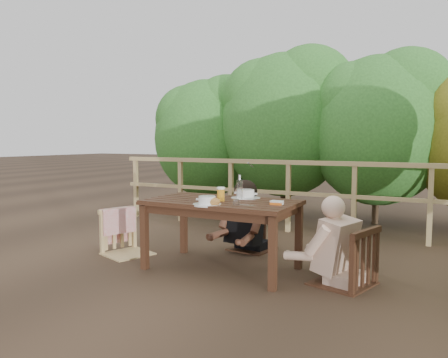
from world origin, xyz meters
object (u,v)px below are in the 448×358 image
at_px(butter_tub, 277,203).
at_px(bread_roll, 213,202).
at_px(soup_far, 246,194).
at_px(chair_right, 344,229).
at_px(chair_left, 127,213).
at_px(chair_far, 252,210).
at_px(tumbler, 236,203).
at_px(diner_right, 347,213).
at_px(soup_near, 207,201).
at_px(bottle, 240,188).
at_px(woman, 253,196).
at_px(beer_glass, 221,195).
at_px(table, 222,235).

bearing_deg(butter_tub, bread_roll, -153.84).
bearing_deg(butter_tub, soup_far, 145.80).
bearing_deg(bread_roll, chair_right, 18.96).
height_order(chair_left, chair_far, chair_left).
bearing_deg(tumbler, diner_right, 18.89).
relative_size(chair_right, soup_near, 3.75).
bearing_deg(soup_far, bottle, -85.39).
xyz_separation_m(woman, tumbler, (0.32, -1.10, 0.08)).
height_order(bread_roll, tumbler, bread_roll).
bearing_deg(beer_glass, bottle, 47.72).
height_order(woman, soup_far, woman).
relative_size(chair_far, soup_far, 3.12).
bearing_deg(chair_far, diner_right, -23.03).
distance_m(chair_far, beer_glass, 0.95).
relative_size(bottle, tumbler, 3.93).
relative_size(chair_left, soup_far, 3.20).
bearing_deg(bottle, diner_right, -0.27).
height_order(table, butter_tub, butter_tub).
xyz_separation_m(bread_roll, bottle, (0.08, 0.39, 0.09)).
distance_m(chair_right, beer_glass, 1.19).
bearing_deg(beer_glass, diner_right, 6.77).
height_order(chair_left, bottle, chair_left).
height_order(soup_far, bottle, bottle).
bearing_deg(beer_glass, soup_near, -94.07).
distance_m(soup_near, tumbler, 0.28).
height_order(chair_left, tumbler, chair_left).
bearing_deg(soup_far, table, -116.27).
relative_size(bread_roll, butter_tub, 1.19).
bearing_deg(beer_glass, tumbler, -35.00).
height_order(table, bottle, bottle).
height_order(chair_far, bread_roll, chair_far).
bearing_deg(soup_near, table, 89.91).
bearing_deg(diner_right, table, 110.97).
xyz_separation_m(soup_far, beer_glass, (-0.12, -0.32, 0.03)).
bearing_deg(soup_near, bottle, 68.83).
height_order(table, beer_glass, beer_glass).
bearing_deg(table, tumbler, -40.03).
height_order(chair_right, beer_glass, chair_right).
bearing_deg(butter_tub, bottle, 163.91).
distance_m(soup_far, tumbler, 0.52).
relative_size(tumbler, butter_tub, 0.59).
bearing_deg(chair_left, bread_roll, -83.21).
distance_m(woman, bread_roll, 1.17).
bearing_deg(tumbler, beer_glass, 145.00).
bearing_deg(soup_far, chair_far, 107.44).
xyz_separation_m(soup_near, butter_tub, (0.59, 0.27, -0.02)).
bearing_deg(soup_near, bread_roll, 0.64).
height_order(beer_glass, bottle, bottle).
distance_m(chair_left, soup_near, 1.25).
bearing_deg(diner_right, soup_near, 124.22).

